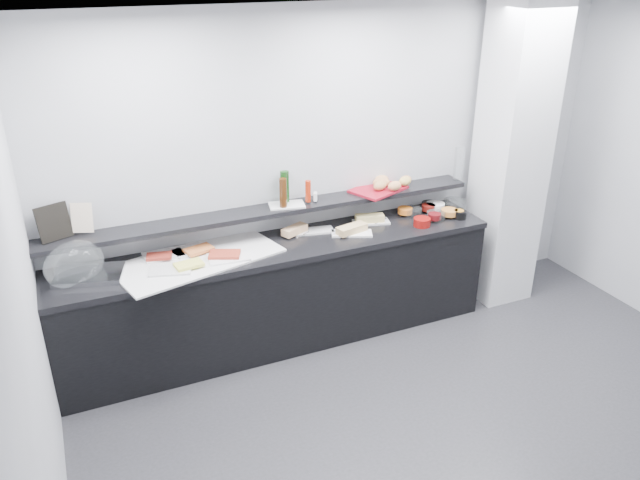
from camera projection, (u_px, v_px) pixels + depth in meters
name	position (u px, v px, depth m)	size (l,w,h in m)	color
ground	(467.00, 445.00, 4.21)	(5.00, 5.00, 0.00)	#2D2D30
back_wall	(342.00, 169.00, 5.31)	(5.00, 0.02, 2.70)	#ABADB2
ceiling	(521.00, 26.00, 3.08)	(5.00, 5.00, 0.00)	white
column	(511.00, 159.00, 5.56)	(0.50, 0.50, 2.70)	silver
buffet_cabinet	(281.00, 296.00, 5.19)	(3.60, 0.60, 0.85)	black
counter_top	(279.00, 247.00, 5.00)	(3.62, 0.62, 0.05)	black
wall_shelf	(271.00, 210.00, 5.04)	(3.60, 0.25, 0.04)	black
cloche_base	(90.00, 275.00, 4.48)	(0.47, 0.31, 0.04)	#ABADB1
cloche_dome	(74.00, 264.00, 4.40)	(0.44, 0.29, 0.34)	white
linen_runner	(198.00, 259.00, 4.74)	(1.24, 0.59, 0.01)	silver
platter_meat_a	(163.00, 255.00, 4.78)	(0.30, 0.20, 0.01)	silver
food_meat_a	(159.00, 256.00, 4.71)	(0.19, 0.12, 0.02)	maroon
platter_salmon	(189.00, 250.00, 4.85)	(0.26, 0.17, 0.01)	silver
food_salmon	(199.00, 250.00, 4.82)	(0.21, 0.14, 0.02)	orange
platter_cheese	(170.00, 269.00, 4.56)	(0.30, 0.20, 0.01)	silver
food_cheese	(189.00, 265.00, 4.58)	(0.20, 0.13, 0.02)	#E9E65A
platter_meat_b	(228.00, 257.00, 4.74)	(0.31, 0.21, 0.01)	white
food_meat_b	(225.00, 254.00, 4.74)	(0.23, 0.15, 0.02)	maroon
sandwich_plate_left	(314.00, 231.00, 5.22)	(0.33, 0.14, 0.01)	silver
sandwich_food_left	(295.00, 230.00, 5.15)	(0.23, 0.09, 0.06)	#E4AC77
tongs_left	(302.00, 235.00, 5.11)	(0.01, 0.01, 0.16)	silver
sandwich_plate_mid	(352.00, 233.00, 5.17)	(0.33, 0.14, 0.01)	white
sandwich_food_mid	(352.00, 229.00, 5.16)	(0.26, 0.10, 0.06)	tan
tongs_mid	(352.00, 233.00, 5.15)	(0.01, 0.01, 0.16)	silver
sandwich_plate_right	(371.00, 222.00, 5.39)	(0.31, 0.13, 0.01)	white
sandwich_food_right	(370.00, 218.00, 5.37)	(0.24, 0.09, 0.06)	#E5CD78
tongs_right	(381.00, 221.00, 5.38)	(0.01, 0.01, 0.16)	silver
bowl_glass_fruit	(412.00, 212.00, 5.53)	(0.17, 0.17, 0.07)	silver
fill_glass_fruit	(405.00, 211.00, 5.52)	(0.13, 0.13, 0.05)	orange
bowl_black_jam	(430.00, 206.00, 5.65)	(0.15, 0.15, 0.07)	black
fill_black_jam	(429.00, 207.00, 5.59)	(0.12, 0.12, 0.05)	#5C120D
bowl_glass_cream	(455.00, 204.00, 5.71)	(0.20, 0.20, 0.07)	silver
fill_glass_cream	(435.00, 206.00, 5.63)	(0.17, 0.17, 0.05)	white
bowl_red_jam	(422.00, 222.00, 5.32)	(0.14, 0.14, 0.07)	maroon
fill_red_jam	(434.00, 216.00, 5.40)	(0.11, 0.11, 0.05)	#4F0B0E
bowl_glass_salmon	(436.00, 216.00, 5.44)	(0.16, 0.16, 0.07)	white
fill_glass_salmon	(449.00, 212.00, 5.49)	(0.15, 0.15, 0.05)	orange
bowl_black_fruit	(460.00, 215.00, 5.47)	(0.11, 0.11, 0.07)	black
fill_black_fruit	(459.00, 213.00, 5.47)	(0.09, 0.09, 0.05)	orange
framed_print	(54.00, 222.00, 4.44)	(0.23, 0.02, 0.26)	black
print_art	(82.00, 218.00, 4.52)	(0.15, 0.00, 0.22)	beige
condiment_tray	(287.00, 205.00, 5.08)	(0.29, 0.18, 0.01)	white
bottle_green_a	(285.00, 187.00, 5.08)	(0.06, 0.06, 0.26)	#0E350E
bottle_brown	(283.00, 193.00, 4.98)	(0.06, 0.06, 0.24)	#3E1F0B
bottle_green_b	(284.00, 188.00, 5.02)	(0.05, 0.05, 0.28)	#10370F
bottle_hot	(308.00, 191.00, 5.10)	(0.05, 0.05, 0.18)	#A8230C
shaker_salt	(315.00, 197.00, 5.13)	(0.03, 0.03, 0.07)	white
shaker_pepper	(315.00, 196.00, 5.15)	(0.03, 0.03, 0.07)	silver
bread_tray	(378.00, 189.00, 5.41)	(0.46, 0.32, 0.02)	maroon
bread_roll_n	(381.00, 180.00, 5.48)	(0.14, 0.09, 0.08)	tan
bread_roll_sw	(380.00, 186.00, 5.34)	(0.14, 0.09, 0.08)	#B88046
bread_roll_s	(395.00, 186.00, 5.33)	(0.14, 0.09, 0.08)	#D38850
bread_roll_se	(405.00, 181.00, 5.44)	(0.13, 0.08, 0.08)	gold
bread_roll_midw	(381.00, 183.00, 5.41)	(0.15, 0.10, 0.08)	#BC7F48
bread_roll_mide	(406.00, 180.00, 5.47)	(0.12, 0.08, 0.08)	#B97246
carafe	(459.00, 164.00, 5.59)	(0.09, 0.09, 0.30)	silver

